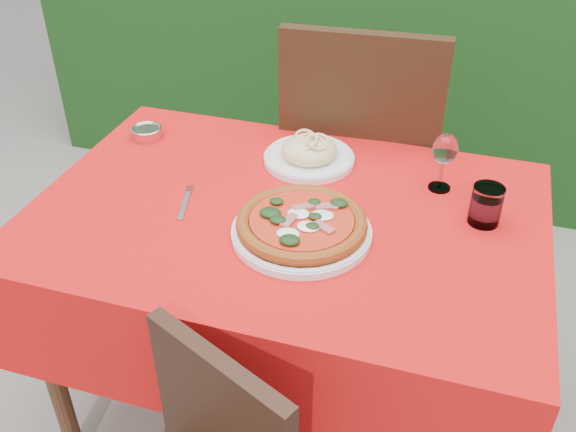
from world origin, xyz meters
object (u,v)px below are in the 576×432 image
(pasta_plate, at_px, (309,153))
(fork, at_px, (184,206))
(steel_ramekin, at_px, (147,133))
(pizza_plate, at_px, (302,226))
(wine_glass, at_px, (445,151))
(chair_far, at_px, (361,157))
(water_glass, at_px, (486,207))

(pasta_plate, relative_size, fork, 1.48)
(steel_ramekin, bearing_deg, pizza_plate, -29.84)
(pizza_plate, height_order, wine_glass, wine_glass)
(chair_far, distance_m, pizza_plate, 0.67)
(chair_far, distance_m, wine_glass, 0.51)
(pasta_plate, bearing_deg, wine_glass, -5.21)
(wine_glass, bearing_deg, chair_far, 128.07)
(chair_far, height_order, water_glass, chair_far)
(chair_far, relative_size, pizza_plate, 3.07)
(pizza_plate, relative_size, wine_glass, 2.19)
(pizza_plate, height_order, water_glass, water_glass)
(pasta_plate, bearing_deg, pizza_plate, -77.12)
(pasta_plate, height_order, water_glass, water_glass)
(steel_ramekin, bearing_deg, pasta_plate, 1.08)
(wine_glass, height_order, steel_ramekin, wine_glass)
(wine_glass, distance_m, steel_ramekin, 0.86)
(chair_far, distance_m, steel_ramekin, 0.69)
(chair_far, distance_m, pasta_plate, 0.37)
(pizza_plate, xyz_separation_m, steel_ramekin, (-0.57, 0.33, -0.01))
(wine_glass, distance_m, fork, 0.67)
(chair_far, bearing_deg, fork, 58.65)
(chair_far, xyz_separation_m, fork, (-0.33, -0.62, 0.14))
(chair_far, bearing_deg, wine_glass, 124.35)
(wine_glass, bearing_deg, pasta_plate, 174.79)
(pasta_plate, bearing_deg, steel_ramekin, -178.92)
(pasta_plate, height_order, wine_glass, wine_glass)
(wine_glass, bearing_deg, steel_ramekin, 178.42)
(chair_far, relative_size, pasta_plate, 4.20)
(pizza_plate, xyz_separation_m, wine_glass, (0.28, 0.30, 0.08))
(fork, bearing_deg, wine_glass, 9.42)
(fork, height_order, steel_ramekin, steel_ramekin)
(chair_far, xyz_separation_m, steel_ramekin, (-0.59, -0.32, 0.16))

